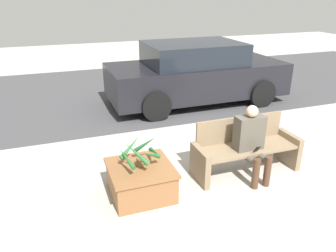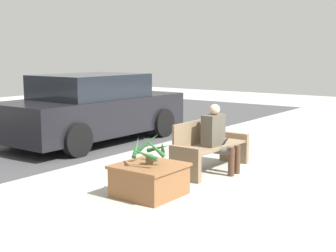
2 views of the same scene
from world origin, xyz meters
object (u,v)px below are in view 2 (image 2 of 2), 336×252
(planter_box, at_px, (149,179))
(parked_car, at_px, (94,109))
(person_seated, at_px, (217,135))
(potted_plant, at_px, (150,149))
(bench, at_px, (209,147))

(planter_box, bearing_deg, parked_car, 55.54)
(person_seated, bearing_deg, parked_car, 78.77)
(planter_box, height_order, parked_car, parked_car)
(parked_car, bearing_deg, person_seated, -101.23)
(potted_plant, bearing_deg, person_seated, -2.78)
(bench, bearing_deg, person_seated, -96.40)
(bench, height_order, potted_plant, potted_plant)
(bench, distance_m, person_seated, 0.29)
(bench, xyz_separation_m, planter_box, (-1.72, -0.09, -0.16))
(bench, bearing_deg, potted_plant, -176.66)
(person_seated, distance_m, parked_car, 3.69)
(potted_plant, distance_m, parked_car, 4.28)
(bench, xyz_separation_m, parked_car, (0.70, 3.44, 0.35))
(parked_car, bearing_deg, potted_plant, -124.30)
(potted_plant, bearing_deg, planter_box, 129.71)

